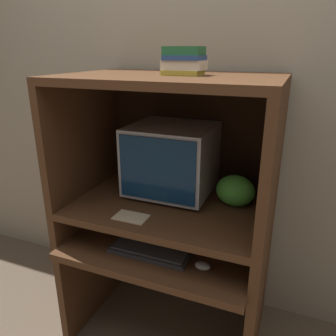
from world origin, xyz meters
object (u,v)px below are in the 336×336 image
snack_bag (235,191)px  mouse (203,266)px  crt_monitor (172,159)px  keyboard (150,251)px  book_stack (184,61)px

snack_bag → mouse: bearing=-102.0°
crt_monitor → snack_bag: 0.36m
crt_monitor → snack_bag: (0.35, -0.03, -0.11)m
mouse → snack_bag: snack_bag is taller
keyboard → mouse: 0.26m
crt_monitor → keyboard: (0.02, -0.32, -0.36)m
mouse → crt_monitor: bearing=129.4°
mouse → snack_bag: (0.07, 0.31, 0.24)m
snack_bag → book_stack: bearing=-163.1°
mouse → snack_bag: 0.40m
keyboard → snack_bag: 0.51m
keyboard → book_stack: size_ratio=2.19×
keyboard → snack_bag: (0.33, 0.29, 0.25)m
book_stack → keyboard: bearing=-110.4°
snack_bag → crt_monitor: bearing=175.1°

